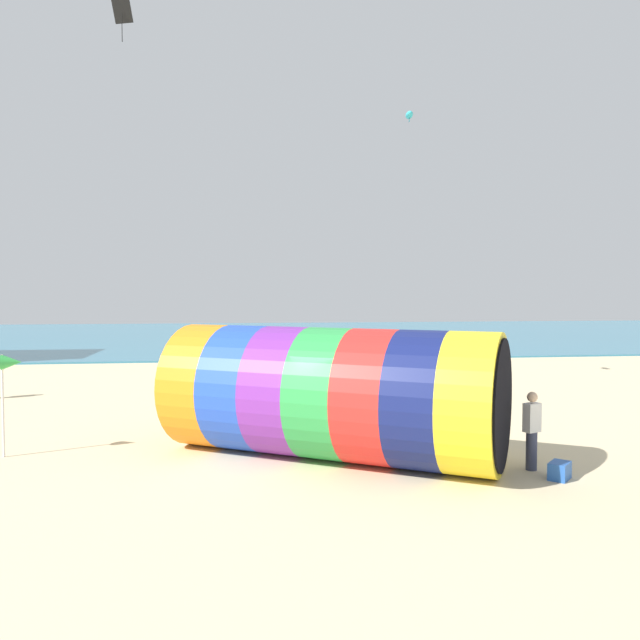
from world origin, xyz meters
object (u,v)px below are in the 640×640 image
object	(u,v)px
kite_cyan_parafoil	(409,115)
cooler_box	(560,471)
kite_black_diamond	(122,9)
giant_inflatable_tube	(332,393)
kite_handler	(532,430)
bystander_near_water	(331,370)
bystander_mid_beach	(413,356)
beach_flag	(11,366)

from	to	relation	value
kite_cyan_parafoil	cooler_box	xyz separation A→B (m)	(-0.06, -12.23, -10.70)
kite_black_diamond	giant_inflatable_tube	bearing A→B (deg)	-62.96
kite_handler	bystander_near_water	size ratio (longest dim) A/B	1.00
bystander_near_water	bystander_mid_beach	xyz separation A→B (m)	(4.45, 4.41, 0.04)
kite_handler	bystander_mid_beach	bearing A→B (deg)	84.10
kite_cyan_parafoil	beach_flag	xyz separation A→B (m)	(-12.03, -8.94, -8.73)
giant_inflatable_tube	kite_black_diamond	size ratio (longest dim) A/B	4.11
kite_black_diamond	bystander_mid_beach	xyz separation A→B (m)	(12.91, -0.31, -15.16)
giant_inflatable_tube	beach_flag	bearing A→B (deg)	171.84
giant_inflatable_tube	bystander_near_water	distance (m)	9.37
giant_inflatable_tube	bystander_mid_beach	world-z (taller)	giant_inflatable_tube
bystander_near_water	bystander_mid_beach	size ratio (longest dim) A/B	0.96
giant_inflatable_tube	kite_handler	size ratio (longest dim) A/B	4.77
giant_inflatable_tube	kite_black_diamond	world-z (taller)	kite_black_diamond
kite_black_diamond	cooler_box	size ratio (longest dim) A/B	3.85
bystander_mid_beach	beach_flag	xyz separation A→B (m)	(-13.26, -12.58, 1.23)
bystander_near_water	beach_flag	distance (m)	12.09
kite_handler	kite_cyan_parafoil	size ratio (longest dim) A/B	2.13
kite_cyan_parafoil	bystander_near_water	distance (m)	10.52
giant_inflatable_tube	bystander_mid_beach	bearing A→B (deg)	67.06
bystander_mid_beach	kite_black_diamond	bearing A→B (deg)	178.61
bystander_mid_beach	cooler_box	bearing A→B (deg)	-94.67
bystander_mid_beach	cooler_box	xyz separation A→B (m)	(-1.30, -15.88, -0.75)
giant_inflatable_tube	bystander_near_water	size ratio (longest dim) A/B	4.75
bystander_near_water	cooler_box	bearing A→B (deg)	-74.62
kite_black_diamond	bystander_near_water	bearing A→B (deg)	-29.15
kite_cyan_parafoil	bystander_near_water	world-z (taller)	kite_cyan_parafoil
bystander_near_water	kite_handler	bearing A→B (deg)	-74.96
giant_inflatable_tube	bystander_near_water	xyz separation A→B (m)	(1.33, 9.25, -0.65)
kite_handler	beach_flag	size ratio (longest dim) A/B	0.71
kite_handler	cooler_box	xyz separation A→B (m)	(0.27, -0.73, -0.70)
kite_handler	bystander_mid_beach	xyz separation A→B (m)	(1.56, 15.15, 0.05)
bystander_near_water	cooler_box	size ratio (longest dim) A/B	3.33
giant_inflatable_tube	bystander_near_water	world-z (taller)	giant_inflatable_tube
kite_black_diamond	cooler_box	distance (m)	25.50
kite_black_diamond	bystander_mid_beach	bearing A→B (deg)	-1.39
beach_flag	giant_inflatable_tube	bearing A→B (deg)	-8.16
kite_cyan_parafoil	kite_black_diamond	world-z (taller)	kite_black_diamond
bystander_mid_beach	kite_handler	bearing A→B (deg)	-95.90
giant_inflatable_tube	beach_flag	size ratio (longest dim) A/B	3.39
cooler_box	kite_black_diamond	bearing A→B (deg)	125.66
kite_handler	bystander_near_water	bearing A→B (deg)	105.04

